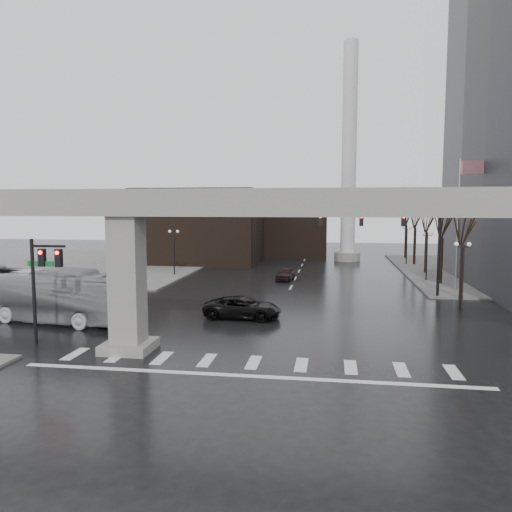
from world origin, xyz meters
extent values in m
plane|color=black|center=(0.00, 0.00, 0.00)|extent=(160.00, 160.00, 0.00)
cube|color=slate|center=(-26.00, 36.00, 0.07)|extent=(28.00, 36.00, 0.15)
cube|color=gray|center=(0.00, 0.00, 8.00)|extent=(48.00, 2.20, 1.40)
cube|color=gray|center=(-7.00, 0.00, 3.65)|extent=(1.60, 1.60, 7.30)
cube|color=gray|center=(-7.00, 0.00, 0.25)|extent=(2.60, 2.60, 0.50)
cube|color=black|center=(-14.00, 42.00, 5.00)|extent=(16.00, 14.00, 10.00)
cube|color=black|center=(-2.00, 52.00, 4.00)|extent=(10.00, 10.00, 8.00)
cylinder|color=silver|center=(6.00, 46.00, 15.00)|extent=(2.00, 2.00, 30.00)
cylinder|color=gray|center=(6.00, 46.00, 0.60)|extent=(3.60, 3.60, 1.20)
cylinder|color=black|center=(12.80, 18.80, 4.00)|extent=(0.24, 0.24, 8.00)
cylinder|color=black|center=(6.80, 18.80, 7.20)|extent=(12.00, 0.18, 0.18)
cube|color=black|center=(9.80, 18.80, 6.55)|extent=(0.35, 0.30, 1.00)
cube|color=black|center=(6.30, 18.80, 6.55)|extent=(0.35, 0.30, 1.00)
cube|color=black|center=(2.80, 18.80, 6.55)|extent=(0.35, 0.30, 1.00)
sphere|color=#FF0C05|center=(9.80, 18.62, 6.85)|extent=(0.20, 0.20, 0.20)
cube|color=#0D5F29|center=(11.30, 18.80, 7.00)|extent=(1.80, 0.05, 0.35)
cube|color=#0D5F29|center=(4.80, 18.80, 7.00)|extent=(1.80, 0.05, 0.35)
cylinder|color=black|center=(-12.80, 0.50, 3.00)|extent=(0.20, 0.20, 6.00)
cylinder|color=black|center=(-11.80, 0.50, 5.60)|extent=(2.00, 0.14, 0.14)
cube|color=black|center=(-12.20, 0.50, 4.95)|extent=(0.35, 0.30, 1.00)
cube|color=black|center=(-11.20, 0.50, 4.95)|extent=(0.35, 0.30, 1.00)
cube|color=#0D5F29|center=(-12.30, 0.50, 4.60)|extent=(1.60, 0.05, 0.30)
cylinder|color=silver|center=(15.00, 22.00, 6.00)|extent=(0.12, 0.12, 12.00)
cube|color=red|center=(16.00, 22.00, 11.20)|extent=(2.00, 0.03, 1.20)
cylinder|color=black|center=(13.50, 14.00, 2.40)|extent=(0.14, 0.14, 4.80)
cube|color=black|center=(13.50, 14.00, 4.75)|extent=(0.90, 0.06, 0.06)
sphere|color=silver|center=(13.05, 14.00, 4.95)|extent=(0.32, 0.32, 0.32)
sphere|color=silver|center=(13.95, 14.00, 4.95)|extent=(0.32, 0.32, 0.32)
cylinder|color=black|center=(13.50, 28.00, 2.40)|extent=(0.14, 0.14, 4.80)
cube|color=black|center=(13.50, 28.00, 4.75)|extent=(0.90, 0.06, 0.06)
sphere|color=silver|center=(13.05, 28.00, 4.95)|extent=(0.32, 0.32, 0.32)
sphere|color=silver|center=(13.95, 28.00, 4.95)|extent=(0.32, 0.32, 0.32)
cylinder|color=black|center=(13.50, 42.00, 2.40)|extent=(0.14, 0.14, 4.80)
cube|color=black|center=(13.50, 42.00, 4.75)|extent=(0.90, 0.06, 0.06)
sphere|color=silver|center=(13.05, 42.00, 4.95)|extent=(0.32, 0.32, 0.32)
sphere|color=silver|center=(13.95, 42.00, 4.95)|extent=(0.32, 0.32, 0.32)
cylinder|color=black|center=(-13.50, 14.00, 2.40)|extent=(0.14, 0.14, 4.80)
cube|color=black|center=(-13.50, 14.00, 4.75)|extent=(0.90, 0.06, 0.06)
sphere|color=silver|center=(-13.95, 14.00, 4.95)|extent=(0.32, 0.32, 0.32)
sphere|color=silver|center=(-13.05, 14.00, 4.95)|extent=(0.32, 0.32, 0.32)
cylinder|color=black|center=(-13.50, 28.00, 2.40)|extent=(0.14, 0.14, 4.80)
cube|color=black|center=(-13.50, 28.00, 4.75)|extent=(0.90, 0.06, 0.06)
sphere|color=silver|center=(-13.95, 28.00, 4.95)|extent=(0.32, 0.32, 0.32)
sphere|color=silver|center=(-13.05, 28.00, 4.95)|extent=(0.32, 0.32, 0.32)
cylinder|color=black|center=(-13.50, 42.00, 2.40)|extent=(0.14, 0.14, 4.80)
cube|color=black|center=(-13.50, 42.00, 4.75)|extent=(0.90, 0.06, 0.06)
sphere|color=silver|center=(-13.95, 42.00, 4.95)|extent=(0.32, 0.32, 0.32)
sphere|color=silver|center=(-13.05, 42.00, 4.95)|extent=(0.32, 0.32, 0.32)
cylinder|color=black|center=(14.50, 18.00, 2.27)|extent=(0.34, 0.34, 4.55)
cylinder|color=black|center=(14.50, 18.00, 6.01)|extent=(0.12, 1.52, 2.98)
cylinder|color=black|center=(15.00, 18.25, 5.78)|extent=(0.83, 1.14, 2.51)
cylinder|color=black|center=(14.50, 26.00, 2.33)|extent=(0.34, 0.34, 4.66)
cylinder|color=black|center=(14.50, 26.00, 6.15)|extent=(0.12, 1.55, 3.05)
cylinder|color=black|center=(15.00, 26.25, 5.91)|extent=(0.85, 1.16, 2.57)
cylinder|color=black|center=(14.50, 34.00, 2.38)|extent=(0.34, 0.34, 4.76)
cylinder|color=black|center=(14.50, 34.00, 6.29)|extent=(0.12, 1.59, 3.11)
cylinder|color=black|center=(15.00, 34.25, 6.05)|extent=(0.86, 1.18, 2.62)
cylinder|color=black|center=(14.50, 42.00, 2.43)|extent=(0.34, 0.34, 4.87)
cylinder|color=black|center=(14.50, 42.00, 6.43)|extent=(0.12, 1.62, 3.18)
cylinder|color=black|center=(15.00, 42.25, 6.18)|extent=(0.88, 1.20, 2.68)
cylinder|color=black|center=(14.50, 50.00, 2.48)|extent=(0.34, 0.34, 4.97)
cylinder|color=black|center=(14.50, 50.00, 6.57)|extent=(0.12, 1.65, 3.25)
cylinder|color=black|center=(15.00, 50.25, 6.31)|extent=(0.89, 1.23, 2.74)
imported|color=black|center=(-2.30, 8.61, 0.75)|extent=(5.50, 2.69, 1.50)
imported|color=#A0A1A5|center=(-14.99, 5.68, 1.79)|extent=(13.19, 5.13, 3.59)
imported|color=black|center=(-0.96, 26.73, 0.65)|extent=(1.96, 3.97, 1.30)
camera|label=1|loc=(3.79, -25.06, 7.90)|focal=35.00mm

